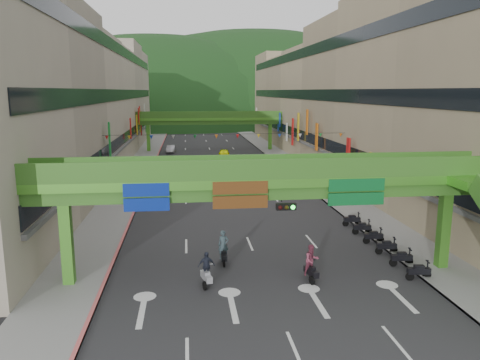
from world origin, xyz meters
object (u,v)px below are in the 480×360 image
(scooter_rider_near, at_px, (223,248))
(car_silver, at_px, (171,149))
(car_yellow, at_px, (224,154))
(scooter_rider_mid, at_px, (312,262))
(pedestrian_red, at_px, (317,182))
(overpass_near, at_px, (283,192))

(scooter_rider_near, relative_size, car_silver, 0.53)
(car_silver, distance_m, car_yellow, 11.94)
(scooter_rider_near, xyz_separation_m, car_yellow, (3.82, 46.08, -0.26))
(scooter_rider_mid, bearing_deg, pedestrian_red, 73.46)
(car_silver, xyz_separation_m, car_yellow, (8.65, -8.22, 0.10))
(car_yellow, bearing_deg, overpass_near, -85.60)
(overpass_near, relative_size, scooter_rider_mid, 12.92)
(car_silver, bearing_deg, scooter_rider_mid, -75.51)
(scooter_rider_mid, relative_size, car_silver, 0.53)
(car_yellow, bearing_deg, car_silver, 141.70)
(scooter_rider_mid, xyz_separation_m, car_yellow, (-0.96, 49.35, -0.36))
(car_silver, bearing_deg, scooter_rider_near, -79.90)
(scooter_rider_near, relative_size, car_yellow, 0.48)
(car_yellow, bearing_deg, pedestrian_red, -66.79)
(car_silver, distance_m, pedestrian_red, 37.34)
(scooter_rider_near, bearing_deg, car_yellow, 85.26)
(scooter_rider_near, xyz_separation_m, car_silver, (-4.83, 54.30, -0.36))
(overpass_near, distance_m, car_yellow, 49.23)
(overpass_near, height_order, scooter_rider_mid, overpass_near)
(overpass_near, xyz_separation_m, scooter_rider_mid, (1.67, -0.32, -4.08))
(car_silver, bearing_deg, pedestrian_red, -58.25)
(scooter_rider_near, height_order, car_yellow, scooter_rider_near)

